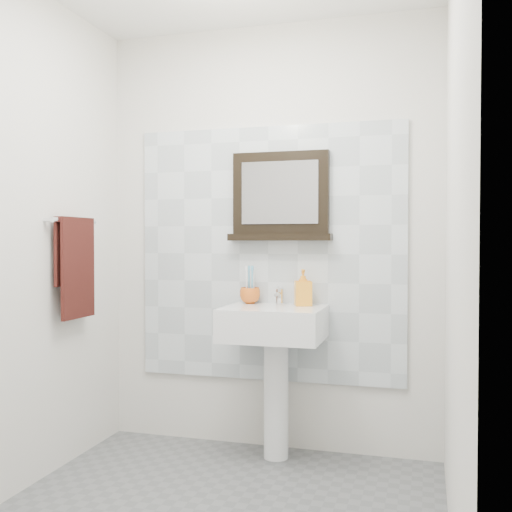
{
  "coord_description": "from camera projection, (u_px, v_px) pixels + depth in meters",
  "views": [
    {
      "loc": [
        0.9,
        -2.33,
        1.22
      ],
      "look_at": [
        0.08,
        0.55,
        1.15
      ],
      "focal_mm": 42.0,
      "sensor_mm": 36.0,
      "label": 1
    }
  ],
  "objects": [
    {
      "name": "pedestal_sink",
      "position": [
        274.0,
        340.0,
        3.32
      ],
      "size": [
        0.55,
        0.44,
        0.96
      ],
      "color": "white",
      "rests_on": "ground"
    },
    {
      "name": "hand_towel",
      "position": [
        75.0,
        260.0,
        3.26
      ],
      "size": [
        0.06,
        0.3,
        0.55
      ],
      "color": "black",
      "rests_on": "towel_bar"
    },
    {
      "name": "back_wall",
      "position": [
        269.0,
        237.0,
        3.55
      ],
      "size": [
        2.0,
        0.01,
        2.5
      ],
      "primitive_type": "cube",
      "color": "silver",
      "rests_on": "ground"
    },
    {
      "name": "soap_dispenser",
      "position": [
        303.0,
        287.0,
        3.38
      ],
      "size": [
        0.12,
        0.12,
        0.21
      ],
      "primitive_type": "imported",
      "rotation": [
        0.0,
        0.0,
        0.34
      ],
      "color": "orange",
      "rests_on": "pedestal_sink"
    },
    {
      "name": "right_wall",
      "position": [
        455.0,
        234.0,
        2.22
      ],
      "size": [
        0.01,
        2.2,
        2.5
      ],
      "primitive_type": "cube",
      "color": "silver",
      "rests_on": "ground"
    },
    {
      "name": "towel_bar",
      "position": [
        74.0,
        221.0,
        3.26
      ],
      "size": [
        0.07,
        0.4,
        0.03
      ],
      "color": "silver",
      "rests_on": "left_wall"
    },
    {
      "name": "front_wall",
      "position": [
        36.0,
        230.0,
        1.43
      ],
      "size": [
        2.0,
        0.01,
        2.5
      ],
      "primitive_type": "cube",
      "color": "silver",
      "rests_on": "ground"
    },
    {
      "name": "left_wall",
      "position": [
        0.0,
        236.0,
        2.77
      ],
      "size": [
        0.01,
        2.2,
        2.5
      ],
      "primitive_type": "cube",
      "color": "silver",
      "rests_on": "ground"
    },
    {
      "name": "toothbrush_cup",
      "position": [
        250.0,
        295.0,
        3.5
      ],
      "size": [
        0.13,
        0.13,
        0.09
      ],
      "primitive_type": "imported",
      "rotation": [
        0.0,
        0.0,
        0.06
      ],
      "color": "#D45D18",
      "rests_on": "pedestal_sink"
    },
    {
      "name": "splashback",
      "position": [
        269.0,
        254.0,
        3.54
      ],
      "size": [
        1.6,
        0.02,
        1.5
      ],
      "primitive_type": "cube",
      "color": "silver",
      "rests_on": "back_wall"
    },
    {
      "name": "toothbrushes",
      "position": [
        250.0,
        282.0,
        3.5
      ],
      "size": [
        0.05,
        0.04,
        0.21
      ],
      "color": "white",
      "rests_on": "toothbrush_cup"
    },
    {
      "name": "framed_mirror",
      "position": [
        281.0,
        199.0,
        3.48
      ],
      "size": [
        0.61,
        0.11,
        0.52
      ],
      "color": "black",
      "rests_on": "back_wall"
    }
  ]
}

